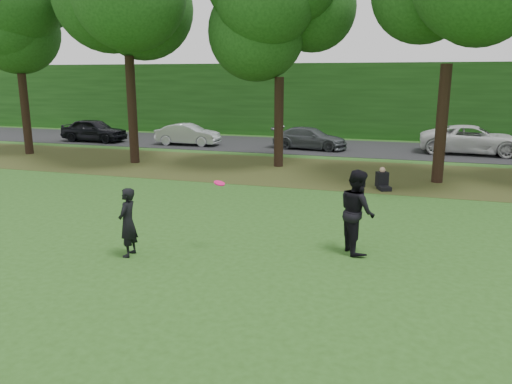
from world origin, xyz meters
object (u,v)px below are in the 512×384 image
(player_right, at_px, (357,211))
(frisbee, at_px, (219,183))
(player_left, at_px, (128,222))
(seated_person, at_px, (383,181))

(player_right, distance_m, frisbee, 3.36)
(player_left, xyz_separation_m, frisbee, (1.93, 1.00, 0.86))
(player_left, bearing_deg, player_right, 105.49)
(player_right, relative_size, seated_person, 2.44)
(frisbee, height_order, seated_person, frisbee)
(player_left, distance_m, player_right, 5.44)
(player_left, distance_m, frisbee, 2.34)
(player_left, bearing_deg, seated_person, 145.07)
(seated_person, bearing_deg, frisbee, -135.59)
(frisbee, relative_size, seated_person, 0.44)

